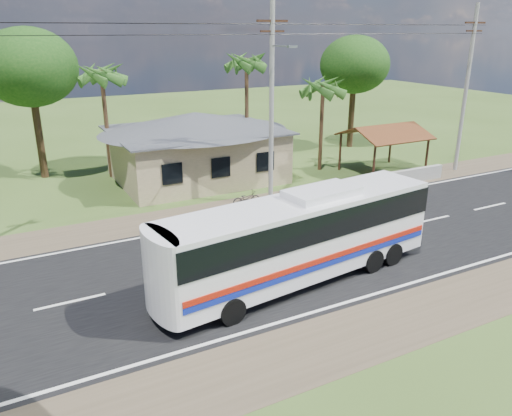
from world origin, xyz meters
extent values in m
plane|color=#354E1C|center=(0.00, 0.00, 0.00)|extent=(120.00, 120.00, 0.00)
cube|color=black|center=(0.00, 0.00, 0.01)|extent=(120.00, 10.00, 0.02)
cube|color=brown|center=(0.00, 6.50, 0.01)|extent=(120.00, 3.00, 0.01)
cube|color=brown|center=(0.00, -6.50, 0.01)|extent=(120.00, 3.00, 0.01)
cube|color=silver|center=(0.00, 4.70, 0.03)|extent=(120.00, 0.15, 0.01)
cube|color=silver|center=(0.00, -4.70, 0.03)|extent=(120.00, 0.15, 0.01)
cube|color=silver|center=(0.00, 0.00, 0.03)|extent=(120.00, 0.15, 0.01)
cube|color=tan|center=(1.00, 13.00, 1.60)|extent=(10.00, 8.00, 3.20)
cube|color=#4C4F54|center=(1.00, 13.00, 3.25)|extent=(10.60, 8.60, 0.10)
pyramid|color=#4C4F54|center=(1.00, 13.00, 4.40)|extent=(12.40, 10.00, 1.20)
cube|color=black|center=(-2.00, 8.98, 1.70)|extent=(1.20, 0.08, 1.20)
cube|color=black|center=(1.00, 8.98, 1.70)|extent=(1.20, 0.08, 1.20)
cube|color=black|center=(4.00, 8.98, 1.70)|extent=(1.20, 0.08, 1.20)
cylinder|color=#3B2215|center=(10.70, 6.70, 1.30)|extent=(0.16, 0.16, 2.60)
cylinder|color=#3B2215|center=(10.70, 10.30, 1.30)|extent=(0.16, 0.16, 2.60)
cylinder|color=#3B2215|center=(15.30, 6.70, 1.30)|extent=(0.16, 0.16, 2.60)
cylinder|color=#3B2215|center=(15.30, 10.30, 1.30)|extent=(0.16, 0.16, 2.60)
cube|color=#613017|center=(13.00, 7.40, 2.90)|extent=(5.20, 2.28, 0.90)
cube|color=#613017|center=(13.00, 9.60, 2.90)|extent=(5.20, 2.28, 0.90)
cube|color=#3B2215|center=(13.00, 8.50, 3.25)|extent=(5.20, 0.12, 0.12)
cube|color=#9E9E99|center=(12.00, 5.60, 0.45)|extent=(7.00, 0.30, 0.90)
cylinder|color=#9E9E99|center=(3.00, 6.50, 5.50)|extent=(0.26, 0.26, 11.00)
cube|color=#3B2215|center=(3.00, 6.50, 9.80)|extent=(1.80, 0.12, 0.12)
cube|color=#3B2215|center=(3.00, 6.50, 9.30)|extent=(1.40, 0.10, 0.10)
cylinder|color=#9E9E99|center=(18.00, 6.50, 5.50)|extent=(0.26, 0.26, 11.00)
cube|color=#3B2215|center=(18.00, 6.50, 9.80)|extent=(1.80, 0.12, 0.12)
cube|color=#3B2215|center=(18.00, 6.50, 9.30)|extent=(1.40, 0.10, 0.10)
cylinder|color=gray|center=(3.00, 5.50, 8.60)|extent=(0.08, 2.00, 0.08)
cube|color=gray|center=(3.00, 4.50, 8.60)|extent=(0.50, 0.18, 0.12)
cylinder|color=black|center=(-5.00, 6.50, 9.60)|extent=(16.00, 0.02, 0.02)
cylinder|color=black|center=(10.50, 6.50, 9.60)|extent=(15.00, 0.02, 0.02)
cylinder|color=#47301E|center=(9.50, 11.00, 3.00)|extent=(0.28, 0.28, 6.00)
cylinder|color=#47301E|center=(6.00, 15.50, 3.75)|extent=(0.28, 0.28, 7.50)
cylinder|color=#47301E|center=(-4.00, 16.00, 3.50)|extent=(0.28, 0.28, 7.00)
cylinder|color=#47301E|center=(-8.00, 18.00, 2.97)|extent=(0.50, 0.50, 5.95)
ellipsoid|color=#143B10|center=(-8.00, 18.00, 7.15)|extent=(6.00, 6.00, 4.92)
cylinder|color=#47301E|center=(16.00, 16.00, 2.80)|extent=(0.50, 0.50, 5.60)
ellipsoid|color=#143B10|center=(16.00, 16.00, 6.72)|extent=(5.60, 5.60, 4.59)
cube|color=white|center=(-0.63, -2.40, 1.89)|extent=(11.84, 3.81, 2.91)
cube|color=black|center=(-0.63, -2.40, 2.62)|extent=(11.89, 3.88, 1.07)
cube|color=black|center=(-6.41, -3.11, 2.28)|extent=(0.39, 2.23, 1.74)
cube|color=#A61A0A|center=(-0.49, -3.63, 1.36)|extent=(11.36, 1.42, 0.21)
cube|color=#0D1E92|center=(-0.49, -3.63, 1.11)|extent=(11.36, 1.42, 0.21)
cube|color=white|center=(0.33, -2.29, 3.49)|extent=(3.07, 1.89, 0.29)
cylinder|color=black|center=(-4.35, -3.98, 0.48)|extent=(1.00, 0.45, 0.97)
cylinder|color=black|center=(-4.62, -1.77, 0.48)|extent=(1.00, 0.45, 0.97)
cylinder|color=black|center=(2.39, -3.16, 0.48)|extent=(1.00, 0.45, 0.97)
cylinder|color=black|center=(2.12, -0.95, 0.48)|extent=(1.00, 0.45, 0.97)
cylinder|color=black|center=(3.54, -3.02, 0.48)|extent=(1.00, 0.45, 0.97)
cylinder|color=black|center=(3.27, -0.81, 0.48)|extent=(1.00, 0.45, 0.97)
imported|color=black|center=(1.46, 6.53, 0.43)|extent=(1.65, 0.64, 0.86)
camera|label=1|loc=(-10.38, -17.28, 9.39)|focal=35.00mm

